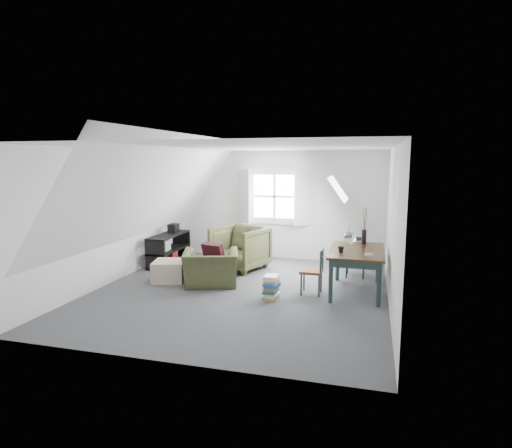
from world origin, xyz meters
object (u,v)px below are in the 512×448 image
(armchair_near, at_px, (211,285))
(dining_chair_near, at_px, (313,270))
(dining_table, at_px, (357,255))
(ottoman, at_px, (170,271))
(media_shelf, at_px, (168,251))
(dining_chair_far, at_px, (356,255))
(magazine_stack, at_px, (271,287))
(armchair_far, at_px, (240,269))

(armchair_near, xyz_separation_m, dining_chair_near, (1.89, -0.03, 0.41))
(dining_chair_near, bearing_deg, dining_table, 113.77)
(ottoman, height_order, media_shelf, media_shelf)
(dining_chair_far, bearing_deg, ottoman, 32.87)
(dining_table, height_order, dining_chair_near, dining_chair_near)
(dining_chair_far, relative_size, dining_chair_near, 1.05)
(dining_chair_far, xyz_separation_m, magazine_stack, (-1.29, -1.73, -0.24))
(armchair_far, distance_m, ottoman, 1.59)
(dining_table, bearing_deg, ottoman, -174.59)
(armchair_near, xyz_separation_m, magazine_stack, (1.26, -0.48, 0.20))
(armchair_far, bearing_deg, dining_chair_far, 20.05)
(dining_table, relative_size, dining_chair_near, 1.91)
(armchair_near, relative_size, ottoman, 1.68)
(armchair_far, relative_size, media_shelf, 0.76)
(dining_chair_near, distance_m, media_shelf, 3.60)
(armchair_far, relative_size, magazine_stack, 2.56)
(dining_chair_far, relative_size, media_shelf, 0.64)
(media_shelf, height_order, magazine_stack, media_shelf)
(armchair_near, xyz_separation_m, dining_chair_far, (2.54, 1.25, 0.44))
(armchair_far, relative_size, dining_table, 0.66)
(dining_table, distance_m, dining_chair_near, 0.80)
(ottoman, height_order, dining_chair_far, dining_chair_far)
(armchair_near, distance_m, magazine_stack, 1.36)
(dining_table, height_order, media_shelf, dining_table)
(dining_chair_far, bearing_deg, armchair_near, 39.61)
(armchair_near, xyz_separation_m, ottoman, (-0.86, 0.05, 0.19))
(armchair_near, distance_m, dining_chair_far, 2.87)
(magazine_stack, bearing_deg, dining_chair_near, 35.08)
(armchair_far, bearing_deg, dining_chair_near, -16.75)
(media_shelf, bearing_deg, dining_chair_near, -21.87)
(armchair_near, xyz_separation_m, armchair_far, (0.17, 1.25, 0.00))
(dining_table, xyz_separation_m, dining_chair_near, (-0.70, -0.29, -0.24))
(ottoman, bearing_deg, dining_chair_near, -1.65)
(dining_chair_near, bearing_deg, media_shelf, -108.71)
(ottoman, distance_m, magazine_stack, 2.18)
(armchair_near, relative_size, armchair_far, 0.98)
(armchair_near, bearing_deg, dining_chair_far, -172.29)
(armchair_near, height_order, dining_chair_far, dining_chair_far)
(ottoman, bearing_deg, armchair_near, -3.19)
(ottoman, bearing_deg, media_shelf, 117.92)
(armchair_far, xyz_separation_m, ottoman, (-1.03, -1.20, 0.19))
(dining_chair_near, height_order, magazine_stack, dining_chair_near)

